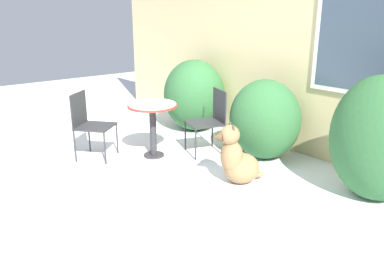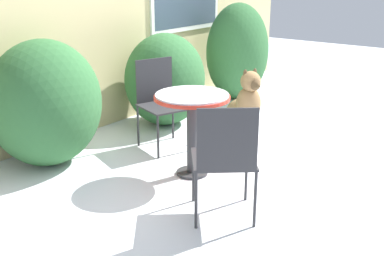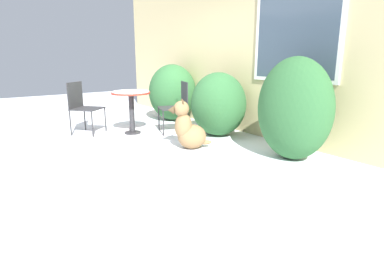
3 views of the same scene
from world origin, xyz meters
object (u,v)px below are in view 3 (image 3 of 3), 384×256
at_px(patio_chair_near_table, 177,104).
at_px(dog, 188,130).
at_px(patio_table, 131,100).
at_px(patio_chair_far_side, 83,105).

xyz_separation_m(patio_chair_near_table, dog, (0.99, -0.45, -0.24)).
bearing_deg(dog, patio_table, -141.38).
distance_m(patio_chair_near_table, dog, 1.11).
bearing_deg(patio_table, patio_chair_far_side, -126.95).
height_order(patio_chair_near_table, dog, patio_chair_near_table).
height_order(patio_table, dog, patio_table).
xyz_separation_m(patio_chair_far_side, dog, (1.94, 0.98, -0.24)).
relative_size(patio_table, dog, 1.02).
bearing_deg(patio_chair_far_side, dog, -102.63).
bearing_deg(patio_chair_near_table, patio_chair_far_side, -103.77).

